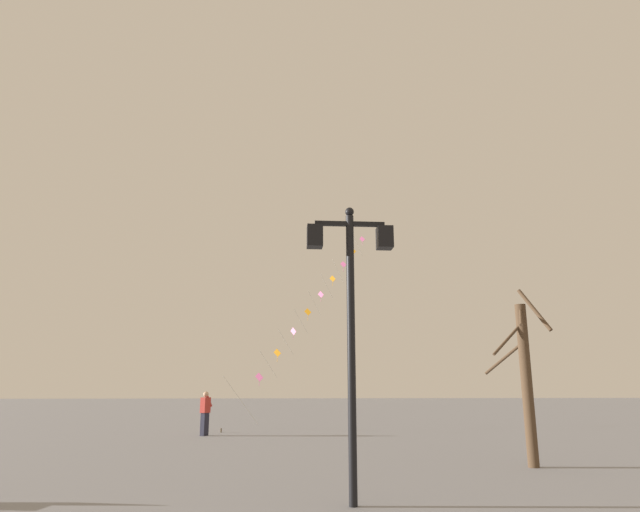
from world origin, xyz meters
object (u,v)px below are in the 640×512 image
at_px(kite_train, 314,305).
at_px(kite_flyer, 205,412).
at_px(twin_lantern_lamp_post, 351,292).
at_px(bare_tree, 526,377).

relative_size(kite_train, kite_flyer, 7.50).
bearing_deg(twin_lantern_lamp_post, kite_flyer, 107.12).
xyz_separation_m(kite_train, bare_tree, (4.25, -17.90, -4.44)).
xyz_separation_m(twin_lantern_lamp_post, bare_tree, (4.87, 4.08, -1.39)).
relative_size(twin_lantern_lamp_post, kite_flyer, 2.96).
height_order(twin_lantern_lamp_post, kite_train, kite_train).
relative_size(kite_flyer, bare_tree, 0.40).
bearing_deg(bare_tree, twin_lantern_lamp_post, -140.07).
bearing_deg(bare_tree, kite_flyer, 133.51).
distance_m(kite_flyer, bare_tree, 13.24).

